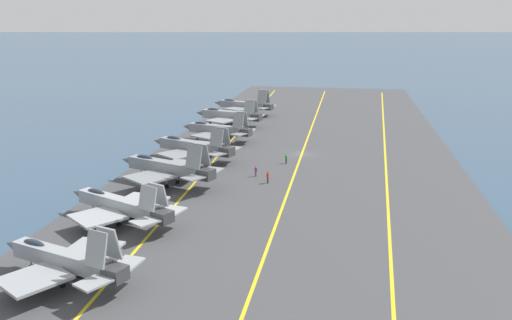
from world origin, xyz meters
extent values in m
plane|color=#334C66|center=(0.00, 0.00, 0.00)|extent=(2000.00, 2000.00, 0.00)
cube|color=#424244|center=(0.00, 0.00, 0.20)|extent=(199.84, 54.77, 0.40)
cube|color=yellow|center=(0.00, -15.06, 0.40)|extent=(179.69, 8.55, 0.01)
cube|color=yellow|center=(0.00, 0.00, 0.40)|extent=(179.86, 0.36, 0.01)
cube|color=yellow|center=(0.00, 15.06, 0.40)|extent=(179.81, 4.77, 0.01)
cube|color=#93999E|center=(-53.61, 18.24, 2.67)|extent=(5.13, 11.37, 1.57)
cone|color=#5B5E60|center=(-51.50, 24.56, 2.67)|extent=(2.10, 2.53, 1.49)
cube|color=#38383A|center=(-55.78, 11.78, 2.67)|extent=(2.30, 2.33, 1.33)
ellipsoid|color=#232D38|center=(-52.51, 21.55, 3.42)|extent=(1.70, 2.92, 0.86)
cube|color=#93999E|center=(-57.02, 18.97, 2.16)|extent=(7.18, 7.06, 0.28)
cube|color=#93999E|center=(-50.45, 16.77, 2.16)|extent=(5.73, 5.36, 0.28)
cube|color=#93999E|center=(-56.16, 13.21, 5.07)|extent=(1.61, 2.37, 3.19)
cube|color=#93999E|center=(-54.60, 12.69, 5.07)|extent=(1.61, 2.37, 3.19)
cube|color=#93999E|center=(-57.70, 12.91, 2.67)|extent=(3.50, 3.24, 0.20)
cube|color=#93999E|center=(-53.56, 11.52, 2.67)|extent=(3.09, 2.56, 0.20)
cylinder|color=#B2B2B7|center=(-52.26, 22.28, 1.14)|extent=(0.16, 0.16, 1.49)
cylinder|color=black|center=(-52.26, 22.28, 0.70)|extent=(0.40, 0.64, 0.60)
cylinder|color=#B2B2B7|center=(-55.02, 17.49, 1.14)|extent=(0.16, 0.16, 1.49)
cylinder|color=black|center=(-55.02, 17.49, 0.70)|extent=(0.40, 0.64, 0.60)
cylinder|color=#B2B2B7|center=(-52.94, 16.79, 1.14)|extent=(0.16, 0.16, 1.49)
cylinder|color=black|center=(-52.94, 16.79, 0.70)|extent=(0.40, 0.64, 0.60)
cube|color=#9EA3A8|center=(-38.17, 19.26, 2.69)|extent=(6.92, 12.27, 1.61)
cone|color=#5B5E60|center=(-35.00, 25.99, 2.69)|extent=(2.42, 2.84, 1.53)
cube|color=#38383A|center=(-41.41, 12.38, 2.69)|extent=(2.56, 2.67, 1.37)
ellipsoid|color=#232D38|center=(-36.51, 22.78, 3.45)|extent=(2.13, 3.20, 0.89)
cube|color=#9EA3A8|center=(-41.45, 20.33, 2.16)|extent=(7.56, 7.60, 0.28)
cube|color=#9EA3A8|center=(-35.25, 17.41, 2.16)|extent=(6.22, 6.45, 0.28)
cube|color=#9EA3A8|center=(-41.59, 13.99, 4.89)|extent=(1.82, 2.56, 2.75)
cube|color=#9EA3A8|center=(-40.06, 13.27, 4.89)|extent=(1.82, 2.56, 2.75)
cube|color=#9EA3A8|center=(-43.19, 13.79, 2.69)|extent=(3.68, 3.59, 0.20)
cube|color=#9EA3A8|center=(-39.20, 11.91, 2.69)|extent=(3.34, 3.07, 0.20)
cylinder|color=#B2B2B7|center=(-36.14, 23.57, 1.14)|extent=(0.16, 0.16, 1.48)
cylinder|color=black|center=(-36.14, 23.57, 0.70)|extent=(0.45, 0.64, 0.60)
cylinder|color=#B2B2B7|center=(-39.74, 18.57, 1.14)|extent=(0.16, 0.16, 1.48)
cylinder|color=black|center=(-39.74, 18.57, 0.70)|extent=(0.45, 0.64, 0.60)
cylinder|color=#B2B2B7|center=(-37.70, 17.61, 1.14)|extent=(0.16, 0.16, 1.48)
cylinder|color=black|center=(-37.70, 17.61, 0.70)|extent=(0.45, 0.64, 0.60)
cube|color=gray|center=(-22.50, 18.62, 3.18)|extent=(6.45, 12.69, 1.78)
cone|color=#5B5E60|center=(-19.71, 25.60, 3.18)|extent=(2.48, 2.90, 1.69)
cube|color=#38383A|center=(-25.35, 11.46, 3.18)|extent=(2.68, 2.71, 1.51)
ellipsoid|color=#232D38|center=(-21.04, 22.27, 4.02)|extent=(2.08, 3.29, 0.98)
cube|color=gray|center=(-26.18, 19.61, 2.60)|extent=(7.97, 7.92, 0.28)
cube|color=gray|center=(-19.15, 16.81, 2.60)|extent=(6.49, 6.33, 0.28)
cube|color=gray|center=(-25.70, 13.11, 5.72)|extent=(1.83, 2.64, 3.26)
cube|color=gray|center=(-23.96, 12.42, 5.72)|extent=(1.83, 2.64, 3.26)
cube|color=gray|center=(-27.28, 12.80, 3.18)|extent=(3.67, 3.56, 0.20)
cube|color=gray|center=(-23.03, 11.10, 3.18)|extent=(3.24, 2.97, 0.20)
cylinder|color=#B2B2B7|center=(-20.72, 23.08, 1.34)|extent=(0.16, 0.16, 1.89)
cylinder|color=black|center=(-20.72, 23.08, 0.70)|extent=(0.43, 0.64, 0.60)
cylinder|color=#B2B2B7|center=(-24.14, 17.86, 1.34)|extent=(0.16, 0.16, 1.89)
cylinder|color=black|center=(-24.14, 17.86, 0.70)|extent=(0.43, 0.64, 0.60)
cylinder|color=#B2B2B7|center=(-21.83, 16.94, 1.34)|extent=(0.16, 0.16, 1.89)
cylinder|color=black|center=(-21.83, 16.94, 0.70)|extent=(0.43, 0.64, 0.60)
cube|color=gray|center=(-7.32, 18.99, 2.84)|extent=(6.49, 12.66, 1.83)
cone|color=#5B5E60|center=(-4.54, 25.95, 2.84)|extent=(2.52, 2.91, 1.74)
cube|color=#38383A|center=(-10.17, 11.86, 2.84)|extent=(2.73, 2.73, 1.56)
ellipsoid|color=#232D38|center=(-5.87, 22.63, 3.71)|extent=(2.10, 3.29, 1.01)
cube|color=gray|center=(-11.00, 19.99, 2.24)|extent=(7.91, 7.88, 0.28)
cube|color=gray|center=(-3.98, 17.18, 2.24)|extent=(6.43, 6.31, 0.28)
cube|color=gray|center=(-10.55, 13.52, 5.26)|extent=(1.76, 2.61, 2.96)
cube|color=gray|center=(-8.76, 12.80, 5.26)|extent=(1.76, 2.61, 2.96)
cube|color=gray|center=(-12.13, 13.21, 2.84)|extent=(3.67, 3.55, 0.20)
cube|color=gray|center=(-7.83, 11.49, 2.84)|extent=(3.24, 2.96, 0.20)
cylinder|color=#B2B2B7|center=(-5.54, 23.44, 1.16)|extent=(0.16, 0.16, 1.52)
cylinder|color=black|center=(-5.54, 23.44, 0.70)|extent=(0.43, 0.64, 0.60)
cylinder|color=#B2B2B7|center=(-9.00, 18.25, 1.16)|extent=(0.16, 0.16, 1.52)
cylinder|color=black|center=(-9.00, 18.25, 0.70)|extent=(0.43, 0.64, 0.60)
cylinder|color=#B2B2B7|center=(-6.62, 17.30, 1.16)|extent=(0.16, 0.16, 1.52)
cylinder|color=black|center=(-6.62, 17.30, 0.70)|extent=(0.43, 0.64, 0.60)
cube|color=gray|center=(8.01, 18.31, 2.82)|extent=(4.80, 11.70, 1.73)
cone|color=#5B5E60|center=(9.83, 24.84, 2.82)|extent=(2.17, 2.57, 1.64)
cube|color=#38383A|center=(6.14, 11.63, 2.82)|extent=(2.42, 2.36, 1.47)
ellipsoid|color=#232D38|center=(8.96, 21.73, 3.64)|extent=(1.68, 2.99, 0.95)
cube|color=gray|center=(4.45, 18.90, 2.26)|extent=(7.22, 7.07, 0.28)
cube|color=gray|center=(11.35, 16.97, 2.26)|extent=(5.58, 5.20, 0.28)
cube|color=gray|center=(5.61, 13.09, 5.24)|extent=(1.50, 2.38, 3.05)
cube|color=gray|center=(7.36, 12.60, 5.24)|extent=(1.50, 2.38, 3.05)
cube|color=gray|center=(4.09, 12.70, 2.82)|extent=(3.48, 3.20, 0.20)
cube|color=gray|center=(8.45, 11.48, 2.82)|extent=(3.00, 2.47, 0.20)
cylinder|color=#B2B2B7|center=(9.18, 22.49, 1.18)|extent=(0.16, 0.16, 1.56)
cylinder|color=black|center=(9.18, 22.49, 0.70)|extent=(0.37, 0.64, 0.60)
cylinder|color=#B2B2B7|center=(6.53, 17.50, 1.18)|extent=(0.16, 0.16, 1.56)
cylinder|color=black|center=(6.53, 17.50, 0.70)|extent=(0.37, 0.64, 0.60)
cylinder|color=#B2B2B7|center=(8.86, 16.85, 1.18)|extent=(0.16, 0.16, 1.56)
cylinder|color=black|center=(8.86, 16.85, 0.70)|extent=(0.37, 0.64, 0.60)
cube|color=gray|center=(24.02, 19.41, 2.96)|extent=(4.86, 12.46, 1.88)
cone|color=#5B5E60|center=(25.79, 26.38, 2.96)|extent=(2.31, 2.71, 1.79)
cube|color=#38383A|center=(22.22, 12.28, 2.96)|extent=(2.59, 2.48, 1.60)
ellipsoid|color=#232D38|center=(24.95, 23.06, 3.86)|extent=(1.74, 3.17, 1.03)
cube|color=gray|center=(20.28, 19.93, 2.35)|extent=(7.49, 7.37, 0.28)
cube|color=gray|center=(27.56, 18.08, 2.35)|extent=(5.64, 5.37, 0.28)
cube|color=gray|center=(21.59, 13.82, 5.34)|extent=(1.43, 2.49, 2.83)
cube|color=gray|center=(23.50, 13.33, 5.34)|extent=(1.43, 2.49, 2.83)
cube|color=gray|center=(20.07, 13.34, 2.96)|extent=(3.51, 3.28, 0.20)
cube|color=gray|center=(24.61, 12.19, 2.96)|extent=(2.96, 2.54, 0.20)
cylinder|color=#B2B2B7|center=(25.15, 23.87, 1.21)|extent=(0.16, 0.16, 1.62)
cylinder|color=black|center=(25.15, 23.87, 0.70)|extent=(0.36, 0.64, 0.60)
cylinder|color=#B2B2B7|center=(22.44, 18.52, 1.21)|extent=(0.16, 0.16, 1.62)
cylinder|color=black|center=(22.44, 18.52, 0.70)|extent=(0.36, 0.64, 0.60)
cylinder|color=#B2B2B7|center=(24.99, 17.87, 1.21)|extent=(0.16, 0.16, 1.62)
cylinder|color=black|center=(24.99, 17.87, 0.70)|extent=(0.36, 0.64, 0.60)
cube|color=gray|center=(39.76, 19.03, 2.93)|extent=(5.60, 12.67, 1.68)
cone|color=#5B5E60|center=(42.09, 26.09, 2.93)|extent=(2.27, 2.80, 1.60)
cube|color=#38383A|center=(37.38, 11.81, 2.93)|extent=(2.49, 2.57, 1.43)
ellipsoid|color=#232D38|center=(40.98, 22.72, 3.72)|extent=(1.85, 3.24, 0.92)
cube|color=gray|center=(36.55, 19.63, 2.38)|extent=(7.00, 7.24, 0.28)
cube|color=gray|center=(42.70, 17.61, 2.38)|extent=(5.19, 5.87, 0.28)
cube|color=gray|center=(36.98, 13.40, 5.46)|extent=(1.72, 2.61, 3.33)
cube|color=gray|center=(38.65, 12.84, 5.46)|extent=(1.72, 2.61, 3.33)
cube|color=gray|center=(35.42, 13.00, 2.93)|extent=(3.61, 3.46, 0.20)
cube|color=gray|center=(39.67, 11.60, 2.93)|extent=(3.12, 2.80, 0.20)
cylinder|color=#B2B2B7|center=(41.25, 23.54, 1.24)|extent=(0.16, 0.16, 1.69)
cylinder|color=black|center=(41.25, 23.54, 0.70)|extent=(0.40, 0.64, 0.60)
cylinder|color=#B2B2B7|center=(38.24, 18.17, 1.24)|extent=(0.16, 0.16, 1.69)
cylinder|color=black|center=(38.24, 18.17, 0.70)|extent=(0.40, 0.64, 0.60)
cylinder|color=#B2B2B7|center=(40.47, 17.43, 1.24)|extent=(0.16, 0.16, 1.69)
cylinder|color=black|center=(40.47, 17.43, 0.70)|extent=(0.40, 0.64, 0.60)
cylinder|color=#232328|center=(-7.28, 2.08, 0.84)|extent=(0.24, 0.24, 0.88)
cube|color=green|center=(-7.28, 2.08, 1.54)|extent=(0.34, 0.43, 0.53)
sphere|color=beige|center=(-7.28, 2.08, 1.93)|extent=(0.22, 0.22, 0.22)
sphere|color=green|center=(-7.28, 2.08, 1.99)|extent=(0.24, 0.24, 0.24)
cylinder|color=#4C473D|center=(-15.95, 5.92, 0.81)|extent=(0.24, 0.24, 0.82)
cube|color=purple|center=(-15.95, 5.92, 1.53)|extent=(0.36, 0.44, 0.61)
sphere|color=tan|center=(-15.95, 5.92, 1.96)|extent=(0.22, 0.22, 0.22)
sphere|color=purple|center=(-15.95, 5.92, 2.02)|extent=(0.24, 0.24, 0.24)
cylinder|color=#383328|center=(-19.23, 3.51, 0.87)|extent=(0.24, 0.24, 0.94)
cube|color=red|center=(-19.23, 3.51, 1.64)|extent=(0.43, 0.34, 0.61)
sphere|color=#9E7051|center=(-19.23, 3.51, 2.08)|extent=(0.22, 0.22, 0.22)
sphere|color=red|center=(-19.23, 3.51, 2.14)|extent=(0.24, 0.24, 0.24)
camera|label=1|loc=(-97.02, -7.99, 24.66)|focal=38.00mm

